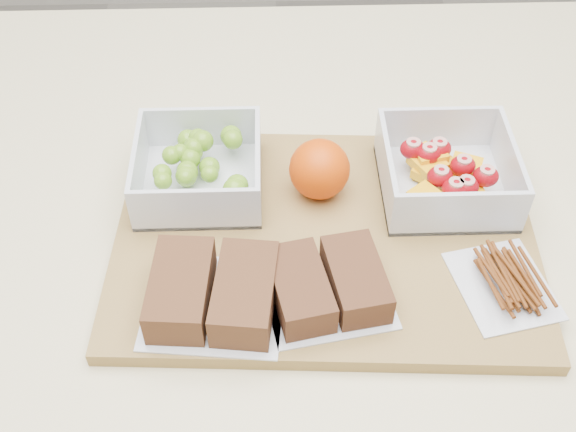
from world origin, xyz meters
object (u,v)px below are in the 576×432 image
Objects in this scene: grape_container at (200,168)px; sandwich_bag_left at (213,292)px; sandwich_bag_center at (328,285)px; pretzel_bag at (505,279)px; orange at (319,169)px; cutting_board at (325,237)px; fruit_container at (446,174)px.

grape_container is 0.94× the size of sandwich_bag_left.
sandwich_bag_center is 0.17m from pretzel_bag.
cutting_board is at bearing -86.92° from orange.
cutting_board is 0.14m from sandwich_bag_left.
fruit_container is (0.26, -0.01, -0.00)m from grape_container.
sandwich_bag_left reaches higher than sandwich_bag_center.
pretzel_bag is at bearing -26.82° from grape_container.
pretzel_bag is at bearing -21.17° from cutting_board.
orange is at bearing 89.95° from sandwich_bag_center.
sandwich_bag_center is at bearing -50.95° from grape_container.
cutting_board is 3.24× the size of sandwich_bag_center.
sandwich_bag_center reaches higher than cutting_board.
grape_container is at bearing 173.57° from orange.
pretzel_bag is (0.03, -0.13, -0.01)m from fruit_container.
sandwich_bag_center is at bearing 3.65° from sandwich_bag_left.
sandwich_bag_center is (-0.00, -0.14, -0.01)m from orange.
sandwich_bag_left is at bearing -177.27° from pretzel_bag.
grape_container is 0.97× the size of fruit_container.
cutting_board is 0.15m from grape_container.
grape_container is 0.26m from fruit_container.
fruit_container is 0.14m from pretzel_bag.
pretzel_bag is (0.27, 0.01, -0.01)m from sandwich_bag_left.
sandwich_bag_left is (-0.11, -0.09, 0.03)m from cutting_board.
fruit_container is (0.13, 0.06, 0.03)m from cutting_board.
cutting_board is 0.08m from sandwich_bag_center.
sandwich_bag_left is at bearing -138.16° from cutting_board.
orange is (-0.13, 0.00, 0.01)m from fruit_container.
cutting_board is 3.63× the size of pretzel_bag.
pretzel_bag is at bearing -38.64° from orange.
sandwich_bag_left is at bearing -125.76° from orange.
orange is 0.55× the size of pretzel_bag.
cutting_board is 3.06× the size of sandwich_bag_left.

